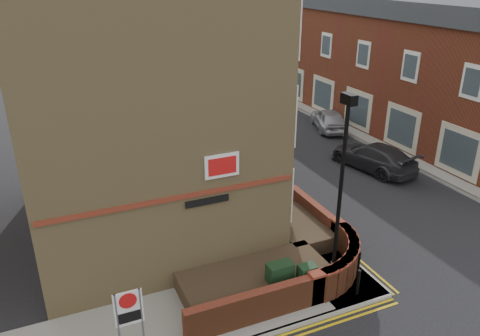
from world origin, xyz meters
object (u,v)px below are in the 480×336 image
Objects in this scene: lamppost at (340,194)px; zone_sign at (129,314)px; utility_cabinet_large at (279,280)px; silver_car_near at (254,135)px.

lamppost is 2.86× the size of zone_sign.
zone_sign reaches higher than utility_cabinet_large.
silver_car_near reaches higher than utility_cabinet_large.
lamppost reaches higher than silver_car_near.
lamppost is 1.57× the size of silver_car_near.
utility_cabinet_large is at bearing 9.69° from zone_sign.
lamppost is 13.50m from silver_car_near.
utility_cabinet_large is 0.30× the size of silver_car_near.
silver_car_near is (3.18, 12.84, -2.68)m from lamppost.
silver_car_near is at bearing 68.27° from utility_cabinet_large.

